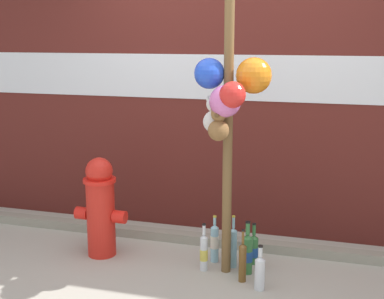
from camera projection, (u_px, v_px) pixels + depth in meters
ground_plane at (187, 289)px, 3.82m from camera, size 14.00×14.00×0.00m
building_wall at (230, 53)px, 4.73m from camera, size 10.00×0.21×3.27m
curb_strip at (215, 241)px, 4.62m from camera, size 8.00×0.12×0.08m
memorial_post at (230, 68)px, 3.76m from camera, size 0.58×0.43×2.73m
fire_hydrant at (100, 206)px, 4.34m from camera, size 0.44×0.27×0.83m
bottle_0 at (254, 249)px, 4.23m from camera, size 0.07×0.07×0.34m
bottle_1 at (242, 261)px, 3.91m from camera, size 0.06×0.06×0.41m
bottle_2 at (233, 246)px, 4.16m from camera, size 0.06×0.06×0.42m
bottle_3 at (204, 252)px, 4.10m from camera, size 0.06×0.06×0.38m
bottle_4 at (215, 242)px, 4.26m from camera, size 0.07×0.07×0.39m
bottle_5 at (247, 253)px, 4.05m from camera, size 0.08×0.08×0.42m
bottle_6 at (260, 272)px, 3.79m from camera, size 0.08×0.08×0.34m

